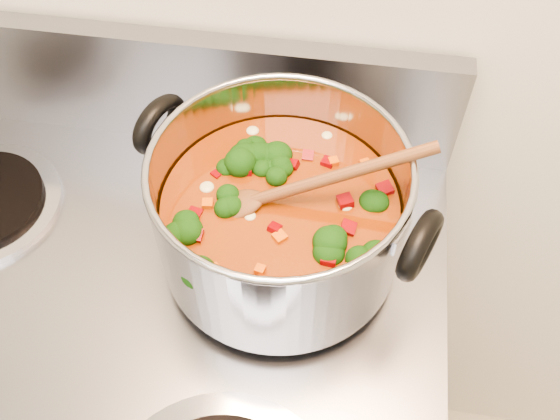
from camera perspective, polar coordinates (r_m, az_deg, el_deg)
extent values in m
cube|color=gray|center=(0.83, -11.63, 11.14)|extent=(0.78, 0.03, 0.16)
cylinder|color=#A5A5AD|center=(0.74, -0.57, -2.93)|extent=(0.19, 0.19, 0.01)
cylinder|color=black|center=(0.73, -0.58, -2.58)|extent=(0.15, 0.15, 0.01)
cylinder|color=#A4A4AC|center=(0.66, 0.00, -0.02)|extent=(0.27, 0.27, 0.14)
torus|color=#A4A4AC|center=(0.61, 0.00, 4.07)|extent=(0.27, 0.27, 0.01)
cylinder|color=#7A370B|center=(0.68, 0.00, -1.46)|extent=(0.25, 0.25, 0.09)
torus|color=black|center=(0.69, -10.94, 7.69)|extent=(0.05, 0.08, 0.08)
torus|color=black|center=(0.59, 12.68, -3.16)|extent=(0.05, 0.08, 0.08)
ellipsoid|color=black|center=(0.69, 6.91, 4.19)|extent=(0.04, 0.04, 0.03)
ellipsoid|color=black|center=(0.68, -3.74, 3.63)|extent=(0.04, 0.04, 0.03)
ellipsoid|color=black|center=(0.64, 5.65, -0.11)|extent=(0.04, 0.04, 0.03)
ellipsoid|color=black|center=(0.67, -7.37, 2.02)|extent=(0.04, 0.04, 0.03)
ellipsoid|color=black|center=(0.66, 3.48, 1.96)|extent=(0.04, 0.04, 0.03)
ellipsoid|color=black|center=(0.61, 0.31, -4.55)|extent=(0.04, 0.04, 0.03)
ellipsoid|color=black|center=(0.62, 7.27, -2.91)|extent=(0.04, 0.04, 0.03)
ellipsoid|color=black|center=(0.64, -8.71, -0.99)|extent=(0.04, 0.04, 0.03)
ellipsoid|color=black|center=(0.65, -7.76, -0.13)|extent=(0.04, 0.04, 0.03)
ellipsoid|color=black|center=(0.66, 3.25, 1.71)|extent=(0.04, 0.04, 0.03)
ellipsoid|color=black|center=(0.62, 6.09, -3.37)|extent=(0.04, 0.04, 0.03)
ellipsoid|color=#780704|center=(0.70, -6.07, 5.26)|extent=(0.01, 0.01, 0.01)
ellipsoid|color=#780704|center=(0.66, -6.54, 1.73)|extent=(0.01, 0.01, 0.01)
ellipsoid|color=#780704|center=(0.72, -1.23, 7.69)|extent=(0.01, 0.01, 0.01)
ellipsoid|color=#780704|center=(0.62, 8.66, -3.77)|extent=(0.01, 0.01, 0.01)
ellipsoid|color=#780704|center=(0.60, -1.68, -5.23)|extent=(0.01, 0.01, 0.01)
ellipsoid|color=#780704|center=(0.65, 2.62, 1.08)|extent=(0.01, 0.01, 0.01)
ellipsoid|color=#780704|center=(0.64, 2.66, -1.00)|extent=(0.01, 0.01, 0.01)
ellipsoid|color=#780704|center=(0.63, 1.19, -2.20)|extent=(0.01, 0.01, 0.01)
ellipsoid|color=#780704|center=(0.63, 1.54, -2.04)|extent=(0.01, 0.01, 0.01)
ellipsoid|color=#780704|center=(0.60, -2.46, -5.23)|extent=(0.01, 0.01, 0.01)
ellipsoid|color=#780704|center=(0.63, -7.24, -1.77)|extent=(0.01, 0.01, 0.01)
ellipsoid|color=#780704|center=(0.64, -4.90, -1.19)|extent=(0.01, 0.01, 0.01)
ellipsoid|color=#D1540B|center=(0.59, 2.97, -7.16)|extent=(0.01, 0.01, 0.01)
ellipsoid|color=#D1540B|center=(0.68, -1.50, 4.00)|extent=(0.01, 0.01, 0.01)
ellipsoid|color=#D1540B|center=(0.70, 0.97, 5.85)|extent=(0.01, 0.01, 0.01)
ellipsoid|color=#D1540B|center=(0.70, 7.02, 5.21)|extent=(0.01, 0.01, 0.01)
ellipsoid|color=#D1540B|center=(0.68, 3.55, 4.18)|extent=(0.01, 0.01, 0.01)
ellipsoid|color=#D1540B|center=(0.70, 3.26, 5.33)|extent=(0.01, 0.01, 0.01)
ellipsoid|color=#D1540B|center=(0.67, 2.45, 2.63)|extent=(0.01, 0.01, 0.01)
ellipsoid|color=#D1540B|center=(0.64, -2.36, -0.53)|extent=(0.01, 0.01, 0.01)
ellipsoid|color=#D1540B|center=(0.63, 3.09, -1.67)|extent=(0.01, 0.01, 0.01)
ellipsoid|color=beige|center=(0.59, 3.92, -6.93)|extent=(0.02, 0.02, 0.01)
ellipsoid|color=beige|center=(0.64, -5.43, -1.18)|extent=(0.02, 0.02, 0.01)
ellipsoid|color=beige|center=(0.70, 7.40, 4.81)|extent=(0.02, 0.02, 0.01)
ellipsoid|color=beige|center=(0.62, 2.22, -3.02)|extent=(0.02, 0.02, 0.01)
ellipsoid|color=beige|center=(0.64, 6.65, -0.33)|extent=(0.02, 0.02, 0.01)
ellipsoid|color=brown|center=(0.65, -3.96, 0.42)|extent=(0.07, 0.05, 0.04)
cylinder|color=brown|center=(0.63, 4.97, 3.01)|extent=(0.20, 0.06, 0.09)
ellipsoid|color=black|center=(0.68, -12.89, -14.75)|extent=(0.01, 0.01, 0.01)
ellipsoid|color=black|center=(0.73, 13.54, -6.90)|extent=(0.01, 0.01, 0.01)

